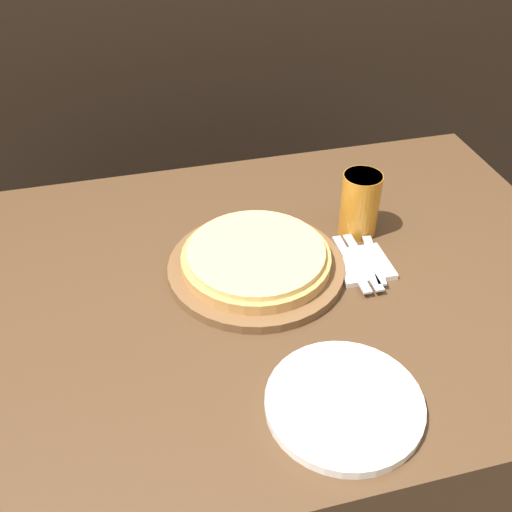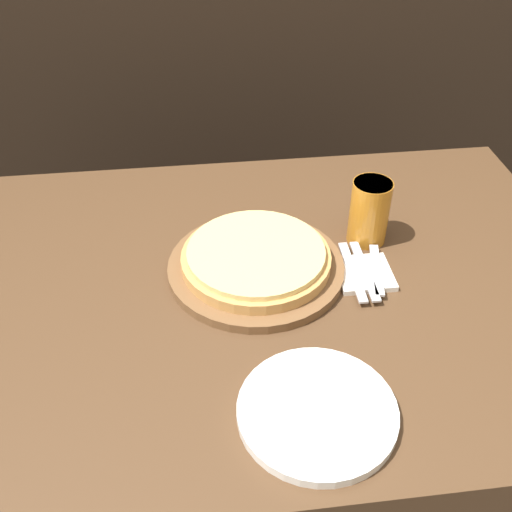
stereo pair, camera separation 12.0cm
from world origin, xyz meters
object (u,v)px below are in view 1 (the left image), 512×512
(dinner_plate, at_px, (344,404))
(fork, at_px, (351,263))
(pizza_on_board, at_px, (256,262))
(beer_glass, at_px, (360,201))
(spoon, at_px, (374,260))
(dinner_knife, at_px, (363,262))

(dinner_plate, relative_size, fork, 1.38)
(pizza_on_board, relative_size, beer_glass, 2.52)
(pizza_on_board, xyz_separation_m, spoon, (0.24, -0.04, -0.01))
(spoon, bearing_deg, pizza_on_board, 170.30)
(pizza_on_board, distance_m, beer_glass, 0.27)
(spoon, bearing_deg, beer_glass, 84.73)
(fork, distance_m, dinner_knife, 0.02)
(pizza_on_board, bearing_deg, fork, -12.17)
(beer_glass, bearing_deg, dinner_plate, -114.16)
(beer_glass, height_order, fork, beer_glass)
(beer_glass, height_order, spoon, beer_glass)
(dinner_plate, xyz_separation_m, dinner_knife, (0.16, 0.32, 0.01))
(pizza_on_board, xyz_separation_m, fork, (0.19, -0.04, -0.01))
(beer_glass, distance_m, fork, 0.15)
(fork, height_order, spoon, same)
(pizza_on_board, relative_size, spoon, 2.28)
(pizza_on_board, relative_size, fork, 1.94)
(beer_glass, xyz_separation_m, spoon, (-0.01, -0.12, -0.06))
(pizza_on_board, bearing_deg, spoon, -9.70)
(dinner_plate, distance_m, spoon, 0.37)
(pizza_on_board, height_order, beer_glass, beer_glass)
(pizza_on_board, bearing_deg, beer_glass, 17.70)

